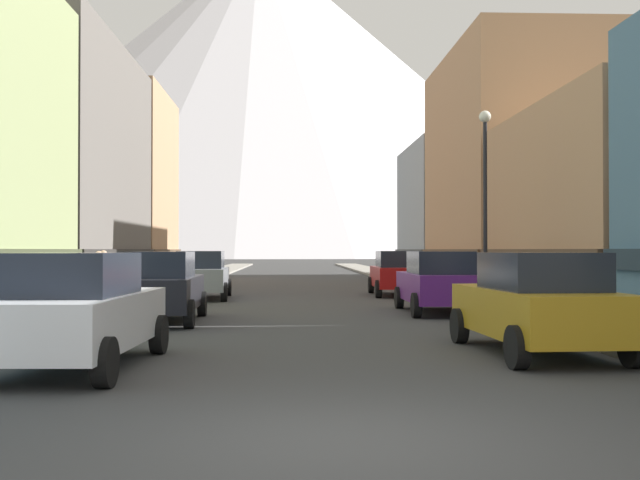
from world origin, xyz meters
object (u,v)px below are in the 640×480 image
(car_left_0, at_px, (75,310))
(pedestrian_1, at_px, (103,279))
(trash_bin_right, at_px, (601,303))
(car_right_0, at_px, (537,303))
(car_left_2, at_px, (201,275))
(potted_plant_1, at_px, (74,288))
(pedestrian_2, at_px, (99,280))
(car_right_2, at_px, (398,273))
(streetlamp_right, at_px, (485,178))
(car_left_1, at_px, (159,287))
(car_right_1, at_px, (439,282))
(potted_plant_2, at_px, (92,289))

(car_left_0, bearing_deg, pedestrian_1, 101.68)
(trash_bin_right, bearing_deg, car_right_0, -126.86)
(car_left_2, relative_size, potted_plant_1, 4.47)
(car_left_2, bearing_deg, pedestrian_2, -114.58)
(potted_plant_1, bearing_deg, car_left_0, -74.29)
(car_left_2, relative_size, car_right_2, 1.00)
(car_right_0, distance_m, pedestrian_1, 14.56)
(streetlamp_right, bearing_deg, trash_bin_right, -80.60)
(car_left_2, distance_m, streetlamp_right, 11.30)
(car_right_2, distance_m, pedestrian_2, 12.32)
(potted_plant_1, bearing_deg, car_right_0, -42.97)
(car_left_1, bearing_deg, car_left_2, 90.00)
(car_right_2, xyz_separation_m, potted_plant_1, (-10.80, -7.02, -0.23))
(car_right_0, relative_size, car_right_2, 1.01)
(car_left_0, xyz_separation_m, streetlamp_right, (9.15, 10.74, 3.09))
(car_left_1, height_order, trash_bin_right, car_left_1)
(car_right_2, distance_m, trash_bin_right, 13.93)
(car_left_1, relative_size, car_right_0, 0.99)
(car_right_1, xyz_separation_m, pedestrian_1, (-10.05, 1.84, 0.02))
(car_left_2, bearing_deg, car_right_0, -63.60)
(trash_bin_right, bearing_deg, car_left_2, 130.43)
(pedestrian_1, bearing_deg, trash_bin_right, -29.53)
(car_left_0, bearing_deg, trash_bin_right, 24.86)
(potted_plant_2, bearing_deg, car_right_0, -48.36)
(pedestrian_2, bearing_deg, car_right_2, 35.38)
(car_left_0, xyz_separation_m, pedestrian_1, (-2.45, 11.84, 0.02))
(car_right_0, relative_size, potted_plant_2, 5.84)
(car_left_0, relative_size, car_left_1, 1.01)
(car_right_2, distance_m, potted_plant_2, 11.88)
(car_right_0, bearing_deg, pedestrian_2, 135.29)
(car_right_0, xyz_separation_m, car_right_2, (-0.00, 17.09, 0.00))
(car_right_0, distance_m, potted_plant_2, 16.26)
(car_left_0, height_order, car_right_1, same)
(car_right_0, bearing_deg, car_left_1, 140.90)
(car_right_0, height_order, potted_plant_1, car_right_0)
(car_left_2, xyz_separation_m, streetlamp_right, (9.15, -5.87, 3.09))
(car_left_2, bearing_deg, trash_bin_right, -49.57)
(car_right_1, bearing_deg, car_left_1, -161.65)
(car_left_2, height_order, potted_plant_2, car_left_2)
(trash_bin_right, distance_m, pedestrian_2, 14.20)
(car_right_0, relative_size, pedestrian_2, 2.73)
(streetlamp_right, bearing_deg, potted_plant_1, 177.11)
(car_right_1, height_order, pedestrian_2, pedestrian_2)
(car_left_2, bearing_deg, pedestrian_1, -117.18)
(car_right_2, relative_size, pedestrian_2, 2.71)
(car_left_0, bearing_deg, car_right_0, 9.74)
(pedestrian_1, height_order, pedestrian_2, pedestrian_1)
(car_left_2, xyz_separation_m, pedestrian_2, (-2.45, -5.36, 0.00))
(pedestrian_2, bearing_deg, streetlamp_right, -2.52)
(potted_plant_2, distance_m, pedestrian_1, 1.82)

